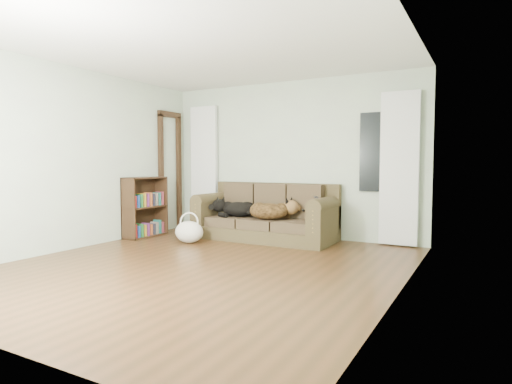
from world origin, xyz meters
The scene contains 15 objects.
floor centered at (0.00, 0.00, 0.00)m, with size 5.00×5.00×0.00m, color #392412.
ceiling centered at (0.00, 0.00, 2.60)m, with size 5.00×5.00×0.00m, color white.
wall_back centered at (0.00, 2.50, 1.30)m, with size 4.50×0.04×2.60m, color beige.
wall_left centered at (-2.25, 0.00, 1.30)m, with size 0.04×5.00×2.60m, color beige.
wall_right centered at (2.25, 0.00, 1.30)m, with size 0.04×5.00×2.60m, color beige.
curtain_left centered at (-1.70, 2.42, 1.15)m, with size 0.55×0.08×2.25m, color silver.
curtain_right centered at (1.80, 2.42, 1.15)m, with size 0.55×0.08×2.25m, color silver.
window_pane centered at (1.45, 2.47, 1.40)m, with size 0.50×0.03×1.20m, color black.
door_casing centered at (-2.20, 2.05, 1.05)m, with size 0.07×0.60×2.10m, color #321F13.
sofa centered at (-0.21, 1.97, 0.45)m, with size 2.26×0.98×0.93m, color #342A1A.
dog_black_lab centered at (-0.70, 1.93, 0.48)m, with size 0.59×0.41×0.25m, color black.
dog_shepherd centered at (-0.02, 1.87, 0.49)m, with size 0.65×0.46×0.29m, color black.
tv_remote centered at (0.73, 1.83, 0.73)m, with size 0.05×0.19×0.02m, color black.
tote_bag centered at (-1.08, 1.14, 0.16)m, with size 0.47×0.36×0.34m, color silver.
bookshelf centered at (-2.09, 1.26, 0.50)m, with size 0.30×0.80×1.00m, color #321F13.
Camera 1 is at (2.97, -4.10, 1.22)m, focal length 30.00 mm.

